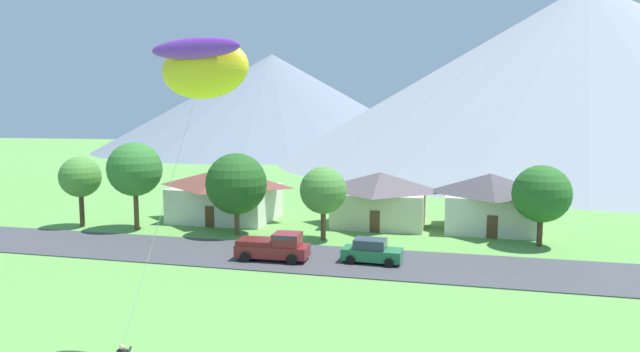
{
  "coord_description": "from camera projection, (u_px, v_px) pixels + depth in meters",
  "views": [
    {
      "loc": [
        7.9,
        -8.11,
        10.43
      ],
      "look_at": [
        0.74,
        21.35,
        6.98
      ],
      "focal_mm": 29.86,
      "sensor_mm": 36.0,
      "label": 1
    }
  ],
  "objects": [
    {
      "name": "mountain_east_ridge",
      "position": [
        583.0,
        74.0,
        117.93
      ],
      "size": [
        136.24,
        136.24,
        39.21
      ],
      "primitive_type": "cone",
      "color": "#8E939E",
      "rests_on": "ground"
    },
    {
      "name": "tree_right_of_center",
      "position": [
        323.0,
        191.0,
        44.3
      ],
      "size": [
        3.94,
        3.94,
        6.21
      ],
      "color": "brown",
      "rests_on": "ground"
    },
    {
      "name": "kite_flyer_with_kite",
      "position": [
        203.0,
        69.0,
        21.79
      ],
      "size": [
        4.69,
        4.72,
        13.72
      ],
      "color": "navy",
      "rests_on": "ground"
    },
    {
      "name": "tree_left_of_center",
      "position": [
        236.0,
        184.0,
        46.33
      ],
      "size": [
        5.36,
        5.36,
        7.21
      ],
      "color": "brown",
      "rests_on": "ground"
    },
    {
      "name": "house_left_center",
      "position": [
        380.0,
        198.0,
        50.87
      ],
      "size": [
        9.09,
        7.91,
        5.08
      ],
      "color": "beige",
      "rests_on": "ground"
    },
    {
      "name": "parked_car_green_west_end",
      "position": [
        372.0,
        251.0,
        37.62
      ],
      "size": [
        4.28,
        2.24,
        1.68
      ],
      "color": "#237042",
      "rests_on": "road_strip"
    },
    {
      "name": "tree_center",
      "position": [
        135.0,
        169.0,
        48.41
      ],
      "size": [
        4.93,
        4.93,
        8.04
      ],
      "color": "brown",
      "rests_on": "ground"
    },
    {
      "name": "pickup_truck_maroon_west_side",
      "position": [
        274.0,
        246.0,
        38.29
      ],
      "size": [
        5.27,
        2.47,
        1.99
      ],
      "color": "maroon",
      "rests_on": "road_strip"
    },
    {
      "name": "road_strip",
      "position": [
        334.0,
        260.0,
        38.45
      ],
      "size": [
        160.0,
        7.77,
        0.08
      ],
      "primitive_type": "cube",
      "color": "#424247",
      "rests_on": "ground"
    },
    {
      "name": "mountain_far_east_ridge",
      "position": [
        272.0,
        102.0,
        163.78
      ],
      "size": [
        105.18,
        105.18,
        29.06
      ],
      "primitive_type": "cone",
      "color": "slate",
      "rests_on": "ground"
    },
    {
      "name": "house_leftmost",
      "position": [
        490.0,
        201.0,
        48.4
      ],
      "size": [
        8.55,
        7.56,
        5.22
      ],
      "color": "beige",
      "rests_on": "ground"
    },
    {
      "name": "house_right_center",
      "position": [
        226.0,
        193.0,
        53.36
      ],
      "size": [
        10.35,
        8.28,
        5.24
      ],
      "color": "silver",
      "rests_on": "ground"
    },
    {
      "name": "tree_near_right",
      "position": [
        80.0,
        177.0,
        49.61
      ],
      "size": [
        3.79,
        3.79,
        6.64
      ],
      "color": "#4C3823",
      "rests_on": "ground"
    },
    {
      "name": "tree_near_left",
      "position": [
        542.0,
        194.0,
        42.22
      ],
      "size": [
        4.57,
        4.57,
        6.54
      ],
      "color": "#4C3823",
      "rests_on": "ground"
    }
  ]
}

